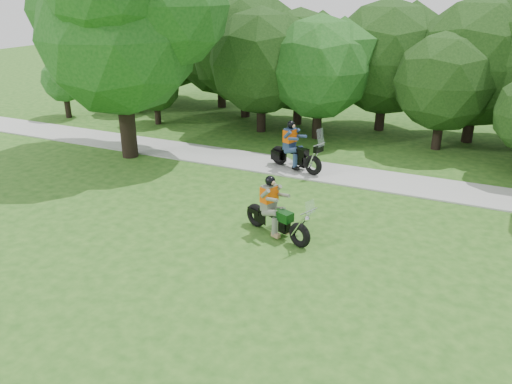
% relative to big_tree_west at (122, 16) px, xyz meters
% --- Properties ---
extents(ground, '(100.00, 100.00, 0.00)m').
position_rel_big_tree_west_xyz_m(ground, '(10.54, -6.85, -5.76)').
color(ground, '#225117').
rests_on(ground, ground).
extents(walkway, '(60.00, 2.20, 0.06)m').
position_rel_big_tree_west_xyz_m(walkway, '(10.54, 1.15, -5.73)').
color(walkway, '#A4A49E').
rests_on(walkway, ground).
extents(tree_line, '(40.38, 11.82, 7.20)m').
position_rel_big_tree_west_xyz_m(tree_line, '(11.01, 7.80, -2.20)').
color(tree_line, black).
rests_on(tree_line, ground).
extents(big_tree_west, '(8.64, 6.56, 9.96)m').
position_rel_big_tree_west_xyz_m(big_tree_west, '(0.00, 0.00, 0.00)').
color(big_tree_west, black).
rests_on(big_tree_west, ground).
extents(chopper_motorcycle, '(2.47, 1.36, 1.82)m').
position_rel_big_tree_west_xyz_m(chopper_motorcycle, '(8.58, -4.61, -5.08)').
color(chopper_motorcycle, black).
rests_on(chopper_motorcycle, ground).
extents(touring_motorcycle, '(2.48, 1.37, 1.95)m').
position_rel_big_tree_west_xyz_m(touring_motorcycle, '(7.08, 0.94, -4.99)').
color(touring_motorcycle, black).
rests_on(touring_motorcycle, walkway).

